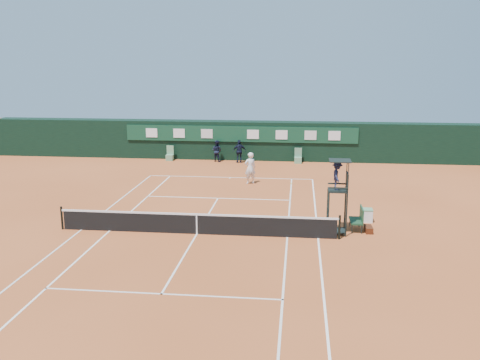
% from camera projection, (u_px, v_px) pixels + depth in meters
% --- Properties ---
extents(ground, '(90.00, 90.00, 0.00)m').
position_uv_depth(ground, '(197.00, 234.00, 24.37)').
color(ground, '#BE5B2C').
rests_on(ground, ground).
extents(court_lines, '(11.05, 23.85, 0.01)m').
position_uv_depth(court_lines, '(197.00, 234.00, 24.37)').
color(court_lines, silver).
rests_on(court_lines, ground).
extents(tennis_net, '(12.90, 0.10, 1.10)m').
position_uv_depth(tennis_net, '(197.00, 223.00, 24.26)').
color(tennis_net, black).
rests_on(tennis_net, ground).
extents(back_wall, '(40.00, 1.65, 3.00)m').
position_uv_depth(back_wall, '(241.00, 140.00, 42.19)').
color(back_wall, black).
rests_on(back_wall, ground).
extents(linesman_chair_left, '(0.55, 0.50, 1.15)m').
position_uv_depth(linesman_chair_left, '(170.00, 156.00, 41.83)').
color(linesman_chair_left, '#5D8F68').
rests_on(linesman_chair_left, ground).
extents(linesman_chair_right, '(0.55, 0.50, 1.15)m').
position_uv_depth(linesman_chair_right, '(298.00, 159.00, 40.76)').
color(linesman_chair_right, '#62956D').
rests_on(linesman_chair_right, ground).
extents(umpire_chair, '(0.96, 0.95, 3.42)m').
position_uv_depth(umpire_chair, '(338.00, 181.00, 23.90)').
color(umpire_chair, black).
rests_on(umpire_chair, ground).
extents(player_bench, '(0.56, 1.20, 1.10)m').
position_uv_depth(player_bench, '(358.00, 218.00, 24.81)').
color(player_bench, '#173920').
rests_on(player_bench, ground).
extents(tennis_bag, '(0.34, 0.75, 0.28)m').
position_uv_depth(tennis_bag, '(369.00, 229.00, 24.61)').
color(tennis_bag, black).
rests_on(tennis_bag, ground).
extents(cooler, '(0.57, 0.57, 0.65)m').
position_uv_depth(cooler, '(366.00, 215.00, 26.16)').
color(cooler, white).
rests_on(cooler, ground).
extents(tennis_ball, '(0.08, 0.08, 0.08)m').
position_uv_depth(tennis_ball, '(291.00, 184.00, 34.00)').
color(tennis_ball, '#C3D631').
rests_on(tennis_ball, ground).
extents(player, '(0.88, 0.76, 2.02)m').
position_uv_depth(player, '(250.00, 168.00, 33.95)').
color(player, white).
rests_on(player, ground).
extents(ball_kid_left, '(0.98, 0.88, 1.66)m').
position_uv_depth(ball_kid_left, '(217.00, 151.00, 41.27)').
color(ball_kid_left, black).
rests_on(ball_kid_left, ground).
extents(ball_kid_right, '(1.11, 0.66, 1.76)m').
position_uv_depth(ball_kid_right, '(239.00, 151.00, 40.76)').
color(ball_kid_right, black).
rests_on(ball_kid_right, ground).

